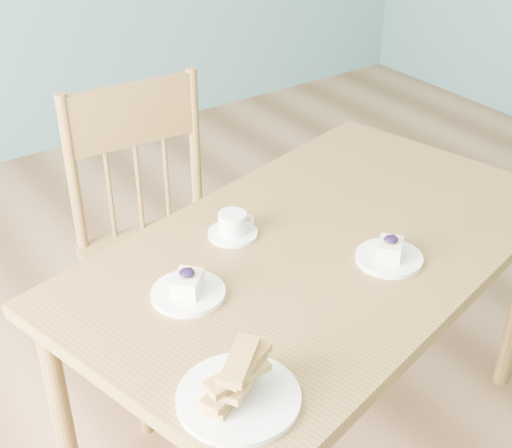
# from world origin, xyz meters

# --- Properties ---
(dining_table) EXTENTS (1.54, 1.11, 0.75)m
(dining_table) POSITION_xyz_m (-0.14, 0.01, 0.67)
(dining_table) COLOR brown
(dining_table) RESTS_ON ground
(dining_chair) EXTENTS (0.49, 0.47, 1.01)m
(dining_chair) POSITION_xyz_m (-0.34, 0.56, 0.52)
(dining_chair) COLOR brown
(dining_chair) RESTS_ON ground
(cheesecake_plate_near) EXTENTS (0.17, 0.17, 0.07)m
(cheesecake_plate_near) POSITION_xyz_m (-0.06, -0.15, 0.76)
(cheesecake_plate_near) COLOR white
(cheesecake_plate_near) RESTS_ON dining_table
(cheesecake_plate_far) EXTENTS (0.17, 0.17, 0.07)m
(cheesecake_plate_far) POSITION_xyz_m (-0.55, 0.01, 0.76)
(cheesecake_plate_far) COLOR white
(cheesecake_plate_far) RESTS_ON dining_table
(coffee_cup) EXTENTS (0.13, 0.13, 0.07)m
(coffee_cup) POSITION_xyz_m (-0.32, 0.17, 0.77)
(coffee_cup) COLOR white
(coffee_cup) RESTS_ON dining_table
(biscotti_plate) EXTENTS (0.24, 0.24, 0.11)m
(biscotti_plate) POSITION_xyz_m (-0.64, -0.33, 0.78)
(biscotti_plate) COLOR white
(biscotti_plate) RESTS_ON dining_table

